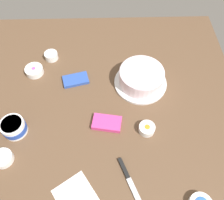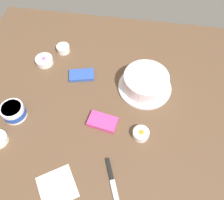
# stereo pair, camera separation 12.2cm
# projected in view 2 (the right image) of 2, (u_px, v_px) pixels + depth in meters

# --- Properties ---
(ground_plane) EXTENTS (1.54, 1.54, 0.00)m
(ground_plane) POSITION_uv_depth(u_px,v_px,m) (93.00, 113.00, 1.22)
(ground_plane) COLOR brown
(frosted_cake) EXTENTS (0.29, 0.29, 0.11)m
(frosted_cake) POSITION_uv_depth(u_px,v_px,m) (146.00, 82.00, 1.26)
(frosted_cake) COLOR white
(frosted_cake) RESTS_ON ground_plane
(frosting_tub) EXTENTS (0.11, 0.11, 0.08)m
(frosting_tub) POSITION_uv_depth(u_px,v_px,m) (14.00, 112.00, 1.18)
(frosting_tub) COLOR white
(frosting_tub) RESTS_ON ground_plane
(spreading_knife) EXTENTS (0.11, 0.23, 0.01)m
(spreading_knife) POSITION_uv_depth(u_px,v_px,m) (112.00, 180.00, 1.03)
(spreading_knife) COLOR silver
(spreading_knife) RESTS_ON ground_plane
(sprinkle_bowl_rainbow) EXTENTS (0.10, 0.10, 0.04)m
(sprinkle_bowl_rainbow) POSITION_uv_depth(u_px,v_px,m) (44.00, 60.00, 1.39)
(sprinkle_bowl_rainbow) COLOR white
(sprinkle_bowl_rainbow) RESTS_ON ground_plane
(sprinkle_bowl_green) EXTENTS (0.08, 0.08, 0.04)m
(sprinkle_bowl_green) POSITION_uv_depth(u_px,v_px,m) (63.00, 48.00, 1.44)
(sprinkle_bowl_green) COLOR white
(sprinkle_bowl_green) RESTS_ON ground_plane
(sprinkle_bowl_orange) EXTENTS (0.08, 0.08, 0.04)m
(sprinkle_bowl_orange) POSITION_uv_depth(u_px,v_px,m) (141.00, 134.00, 1.13)
(sprinkle_bowl_orange) COLOR white
(sprinkle_bowl_orange) RESTS_ON ground_plane
(candy_box_lower) EXTENTS (0.15, 0.11, 0.02)m
(candy_box_lower) POSITION_uv_depth(u_px,v_px,m) (82.00, 75.00, 1.34)
(candy_box_lower) COLOR #2D51B2
(candy_box_lower) RESTS_ON ground_plane
(candy_box_upper) EXTENTS (0.15, 0.11, 0.02)m
(candy_box_upper) POSITION_uv_depth(u_px,v_px,m) (103.00, 122.00, 1.18)
(candy_box_upper) COLOR #E53D8E
(candy_box_upper) RESTS_ON ground_plane
(paper_napkin) EXTENTS (0.21, 0.21, 0.01)m
(paper_napkin) POSITION_uv_depth(u_px,v_px,m) (57.00, 187.00, 1.01)
(paper_napkin) COLOR white
(paper_napkin) RESTS_ON ground_plane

